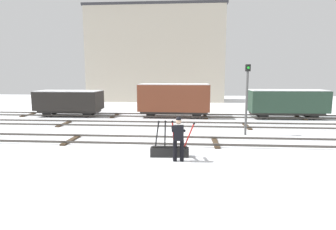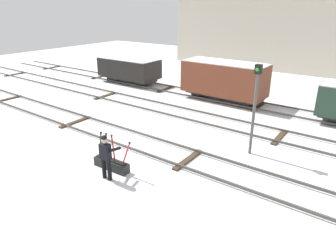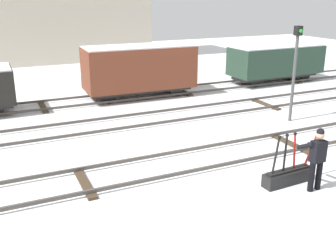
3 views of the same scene
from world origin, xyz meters
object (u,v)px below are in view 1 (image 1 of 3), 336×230
Objects in this scene: freight_car_near_switch at (69,101)px; freight_car_far_end at (287,102)px; switch_lever_frame at (170,150)px; rail_worker at (178,136)px; freight_car_back_track at (174,98)px; signal_post at (247,92)px.

freight_car_far_end is at bearing -0.31° from freight_car_near_switch.
rail_worker is at bearing -59.06° from switch_lever_frame.
freight_car_far_end is (8.35, 0.00, -0.21)m from freight_car_back_track.
freight_car_back_track reaches higher than rail_worker.
switch_lever_frame is 13.12m from freight_car_far_end.
signal_post is 0.68× the size of freight_car_far_end.
freight_car_near_switch is 16.58m from freight_car_far_end.
rail_worker is 0.35× the size of freight_car_near_switch.
freight_car_far_end is at bearing 55.60° from signal_post.
freight_car_near_switch is 0.92× the size of freight_car_back_track.
freight_car_far_end is at bearing 1.12° from freight_car_back_track.
freight_car_back_track is at bearing 89.41° from switch_lever_frame.
switch_lever_frame is 10.44m from freight_car_back_track.
rail_worker is 0.31× the size of freight_car_far_end.
rail_worker is at bearing -125.43° from signal_post.
freight_car_back_track is at bearing 178.78° from freight_car_far_end.
signal_post is 7.47m from freight_car_far_end.
switch_lever_frame is at bearing -128.79° from freight_car_far_end.
freight_car_back_track is (-4.17, 6.10, -0.86)m from signal_post.
switch_lever_frame is at bearing -86.84° from freight_car_back_track.
signal_post reaches higher than freight_car_back_track.
freight_car_far_end is (7.61, 10.92, 0.28)m from rail_worker.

